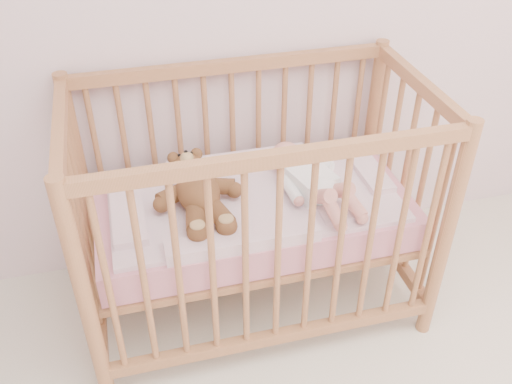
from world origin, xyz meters
name	(u,v)px	position (x,y,z in m)	size (l,w,h in m)	color
crib	(253,209)	(-0.20, 1.60, 0.50)	(1.36, 0.76, 1.00)	#B3764C
mattress	(253,212)	(-0.20, 1.60, 0.49)	(1.22, 0.62, 0.13)	pink
blanket	(253,197)	(-0.20, 1.60, 0.56)	(1.10, 0.58, 0.06)	#D190A4
baby	(309,176)	(0.02, 1.58, 0.64)	(0.27, 0.56, 0.14)	white
teddy_bear	(198,190)	(-0.41, 1.58, 0.65)	(0.36, 0.51, 0.14)	brown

